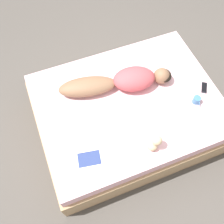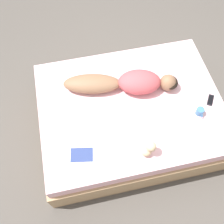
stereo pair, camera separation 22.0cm
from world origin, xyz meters
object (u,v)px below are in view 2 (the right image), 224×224
Objects in this scene: person at (125,83)px; coffee_mug at (200,111)px; open_magazine at (82,145)px; cell_phone at (210,100)px.

person reaches higher than coffee_mug.
cell_phone is at bearing 108.44° from open_magazine.
open_magazine is at bearing -86.15° from coffee_mug.
person is at bearing -169.51° from cell_phone.
open_magazine is 1.35m from coffee_mug.
person reaches higher than open_magazine.
coffee_mug is at bearing -112.35° from cell_phone.
person is at bearing 144.97° from open_magazine.
person is 2.54× the size of open_magazine.
person is at bearing -125.45° from coffee_mug.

